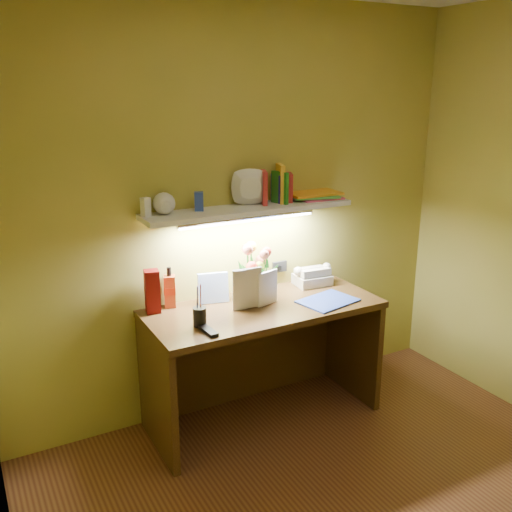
{
  "coord_description": "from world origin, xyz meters",
  "views": [
    {
      "loc": [
        -1.54,
        -1.54,
        2.0
      ],
      "look_at": [
        0.03,
        1.35,
        1.01
      ],
      "focal_mm": 40.0,
      "sensor_mm": 36.0,
      "label": 1
    }
  ],
  "objects_px": {
    "flower_bouquet": "(256,272)",
    "whisky_bottle": "(170,287)",
    "desk": "(263,363)",
    "telephone": "(312,275)",
    "desk_clock": "(320,274)"
  },
  "relations": [
    {
      "from": "desk",
      "to": "telephone",
      "type": "xyz_separation_m",
      "value": [
        0.46,
        0.18,
        0.44
      ]
    },
    {
      "from": "desk_clock",
      "to": "telephone",
      "type": "bearing_deg",
      "value": -157.84
    },
    {
      "from": "desk",
      "to": "desk_clock",
      "type": "bearing_deg",
      "value": 21.96
    },
    {
      "from": "telephone",
      "to": "flower_bouquet",
      "type": "bearing_deg",
      "value": -168.91
    },
    {
      "from": "flower_bouquet",
      "to": "telephone",
      "type": "bearing_deg",
      "value": 6.24
    },
    {
      "from": "flower_bouquet",
      "to": "desk_clock",
      "type": "xyz_separation_m",
      "value": [
        0.53,
        0.09,
        -0.13
      ]
    },
    {
      "from": "desk_clock",
      "to": "flower_bouquet",
      "type": "bearing_deg",
      "value": -174.41
    },
    {
      "from": "whisky_bottle",
      "to": "desk_clock",
      "type": "bearing_deg",
      "value": -1.63
    },
    {
      "from": "flower_bouquet",
      "to": "whisky_bottle",
      "type": "distance_m",
      "value": 0.53
    },
    {
      "from": "desk",
      "to": "whisky_bottle",
      "type": "relative_size",
      "value": 5.76
    },
    {
      "from": "whisky_bottle",
      "to": "desk",
      "type": "bearing_deg",
      "value": -27.39
    },
    {
      "from": "flower_bouquet",
      "to": "whisky_bottle",
      "type": "height_order",
      "value": "flower_bouquet"
    },
    {
      "from": "flower_bouquet",
      "to": "whisky_bottle",
      "type": "xyz_separation_m",
      "value": [
        -0.51,
        0.12,
        -0.05
      ]
    },
    {
      "from": "whisky_bottle",
      "to": "telephone",
      "type": "bearing_deg",
      "value": -4.47
    },
    {
      "from": "desk",
      "to": "telephone",
      "type": "relative_size",
      "value": 6.28
    }
  ]
}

